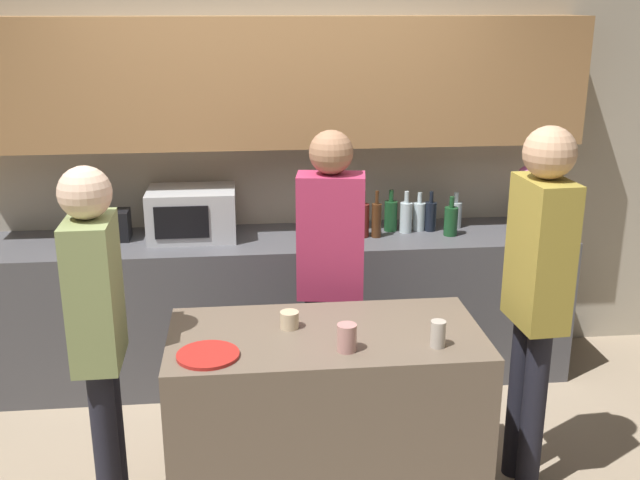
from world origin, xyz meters
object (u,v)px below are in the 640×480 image
Objects in this scene: person_center at (331,261)px; bottle_6 at (451,221)px; bottle_2 at (391,215)px; bottle_7 at (455,214)px; person_right at (538,281)px; toaster at (108,225)px; bottle_3 at (406,217)px; potted_plant at (526,197)px; bottle_0 at (363,219)px; cup_0 at (438,334)px; cup_1 at (347,338)px; cup_2 at (289,320)px; bottle_1 at (377,219)px; person_left at (97,322)px; plate_on_island at (208,355)px; microwave at (192,213)px; bottle_4 at (419,216)px; bottle_5 at (431,216)px.

bottle_6 is at bearing -132.38° from person_center.
bottle_2 reaches higher than bottle_7.
bottle_6 is 0.14× the size of person_right.
toaster is 1.81m from bottle_3.
potted_plant is 1.06m from bottle_0.
cup_0 is 0.98× the size of cup_1.
cup_0 is 0.59m from person_right.
bottle_2 is at bearing 61.56° from cup_2.
potted_plant is at bearing 6.65° from bottle_1.
toaster is at bearing -173.39° from person_left.
bottle_2 is at bearing 131.81° from person_left.
cup_0 is at bearing -108.10° from bottle_7.
person_right reaches higher than bottle_1.
plate_on_island is at bearing -140.75° from potted_plant.
microwave reaches higher than bottle_1.
bottle_4 is (1.40, 0.00, -0.06)m from microwave.
potted_plant is 1.41m from person_right.
toaster is 2.07m from bottle_6.
bottle_1 is 2.49× the size of cup_0.
person_left reaches higher than plate_on_island.
microwave is 2.14× the size of bottle_4.
bottle_6 is at bearing 72.64° from cup_0.
bottle_6 reaches higher than plate_on_island.
bottle_0 is at bearing -167.39° from bottle_3.
cup_1 is at bearing 101.70° from person_right.
cup_2 is (-1.58, -1.32, -0.19)m from potted_plant.
person_left is at bearing 173.07° from cup_0.
bottle_0 is at bearing -167.41° from bottle_7.
bottle_0 is at bearing -103.30° from person_center.
person_center is (1.07, 0.62, 0.02)m from person_left.
bottle_6 is (0.10, -0.11, -0.00)m from bottle_5.
bottle_7 is at bearing 1.02° from toaster.
person_center reaches higher than cup_2.
microwave is at bearing 179.40° from bottle_5.
toaster is 0.15× the size of person_right.
bottle_1 is 1.76m from plate_on_island.
bottle_6 is at bearing 48.30° from cup_2.
bottle_2 is at bearing 47.63° from bottle_1.
toaster is 1.00× the size of bottle_3.
bottle_6 is 2.06× the size of cup_1.
plate_on_island is 0.43m from cup_2.
plate_on_island is at bearing -132.75° from bottle_7.
toaster is at bearing 179.51° from bottle_5.
bottle_2 is 1.00× the size of plate_on_island.
toaster is 1.04× the size of bottle_5.
cup_0 is 0.39m from cup_1.
bottle_5 is 0.18m from bottle_7.
bottle_2 is 3.07× the size of cup_2.
bottle_0 is 1.38m from person_right.
bottle_0 is 0.22m from bottle_2.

